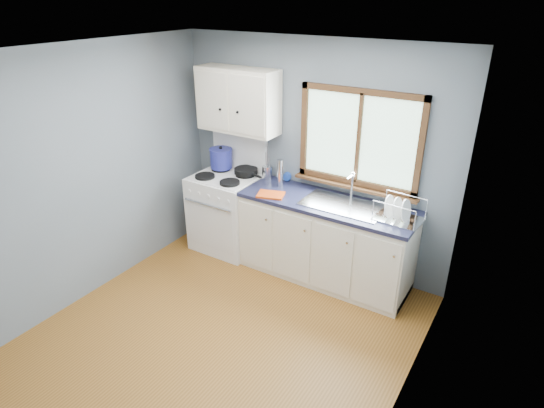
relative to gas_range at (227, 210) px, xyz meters
The scene contains 18 objects.
floor 1.82m from the gas_range, 57.18° to the right, with size 3.20×3.60×0.02m, color brown.
ceiling 2.67m from the gas_range, 57.18° to the right, with size 3.20×3.60×0.02m, color white.
wall_back 1.26m from the gas_range, 19.54° to the left, with size 3.20×0.02×2.50m, color slate.
wall_left 1.78m from the gas_range, 114.14° to the right, with size 0.02×3.60×2.50m, color slate.
wall_right 3.05m from the gas_range, 29.91° to the right, with size 0.02×3.60×2.50m, color slate.
gas_range is the anchor object (origin of this frame).
base_cabinets 1.31m from the gas_range, ahead, with size 1.85×0.60×0.88m.
countertop 1.37m from the gas_range, ahead, with size 1.89×0.64×0.04m, color black.
sink 1.53m from the gas_range, ahead, with size 0.84×0.46×0.44m.
window 1.81m from the gas_range, 11.37° to the left, with size 1.36×0.10×1.03m.
upper_cabinets 1.32m from the gas_range, 56.70° to the left, with size 0.95×0.35×0.70m.
skillet 0.55m from the gas_range, 38.53° to the left, with size 0.44×0.35×0.06m.
stockpot 0.63m from the gas_range, 139.50° to the left, with size 0.35×0.35×0.27m.
utensil_crock 0.71m from the gas_range, 26.87° to the left, with size 0.16×0.16×0.39m.
thermos 0.90m from the gas_range, ahead, with size 0.07×0.07×0.31m, color silver.
soap_bottle 0.91m from the gas_range, 20.38° to the left, with size 0.10×0.10×0.25m, color #1C41A3.
dish_towel 0.87m from the gas_range, 13.00° to the right, with size 0.28×0.20×0.02m, color #C84410.
dish_rack 2.11m from the gas_range, ahead, with size 0.45×0.36×0.22m.
Camera 1 is at (2.13, -2.43, 2.90)m, focal length 30.00 mm.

